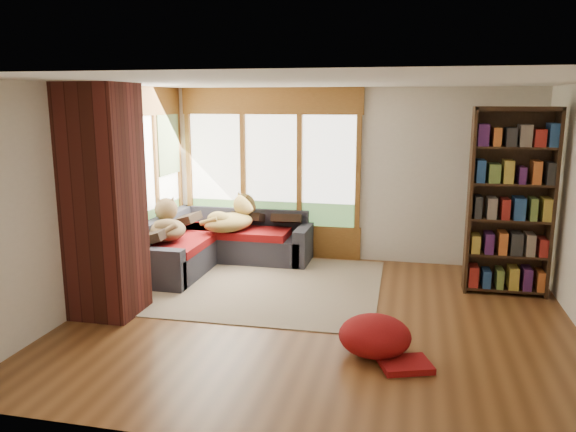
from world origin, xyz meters
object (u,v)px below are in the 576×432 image
at_px(dog_brindle, 166,219).
at_px(bookshelf, 510,202).
at_px(sectional_sofa, 209,245).
at_px(dog_tan, 232,213).
at_px(pouf, 375,334).
at_px(area_rug, 243,284).
at_px(brick_chimney, 104,202).

bearing_deg(dog_brindle, bookshelf, -112.57).
relative_size(sectional_sofa, dog_tan, 2.29).
xyz_separation_m(sectional_sofa, pouf, (2.61, -2.48, -0.10)).
bearing_deg(area_rug, sectional_sofa, 135.32).
height_order(brick_chimney, pouf, brick_chimney).
bearing_deg(dog_tan, bookshelf, -61.97).
bearing_deg(brick_chimney, dog_brindle, 90.14).
xyz_separation_m(pouf, dog_tan, (-2.30, 2.67, 0.57)).
bearing_deg(brick_chimney, area_rug, 47.61).
bearing_deg(brick_chimney, dog_tan, 71.33).
bearing_deg(pouf, dog_brindle, 146.55).
distance_m(brick_chimney, bookshelf, 4.86).
height_order(brick_chimney, bookshelf, brick_chimney).
relative_size(bookshelf, dog_tan, 2.43).
bearing_deg(area_rug, dog_brindle, 166.93).
relative_size(bookshelf, pouf, 3.36).
relative_size(dog_tan, dog_brindle, 1.00).
distance_m(bookshelf, dog_tan, 3.84).
xyz_separation_m(dog_tan, dog_brindle, (-0.76, -0.65, -0.00)).
xyz_separation_m(bookshelf, dog_tan, (-3.79, 0.52, -0.40)).
bearing_deg(dog_brindle, sectional_sofa, -68.49).
height_order(bookshelf, dog_brindle, bookshelf).
xyz_separation_m(brick_chimney, dog_tan, (0.75, 2.23, -0.53)).
relative_size(brick_chimney, bookshelf, 1.11).
bearing_deg(brick_chimney, bookshelf, 20.71).
relative_size(area_rug, dog_brindle, 3.73).
bearing_deg(area_rug, bookshelf, 6.95).
bearing_deg(dog_brindle, area_rug, -127.28).
bearing_deg(sectional_sofa, dog_tan, 29.42).
distance_m(pouf, dog_tan, 3.57).
distance_m(area_rug, bookshelf, 3.57).
relative_size(pouf, dog_tan, 0.72).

